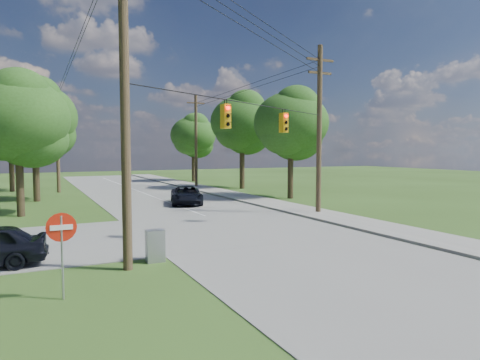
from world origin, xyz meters
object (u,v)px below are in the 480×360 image
pole_sw (124,82)px  pole_north_e (196,140)px  control_cabinet (155,246)px  do_not_enter_sign (62,236)px  pole_ne (319,127)px  pole_north_w (57,138)px  car_main_north (186,195)px

pole_sw → pole_north_e: bearing=65.5°
control_cabinet → do_not_enter_sign: bearing=-138.1°
pole_north_e → control_cabinet: 31.87m
pole_ne → control_cabinet: pole_ne is taller
do_not_enter_sign → pole_ne: bearing=32.6°
pole_north_e → control_cabinet: size_ratio=8.67×
pole_north_e → pole_north_w: 13.90m
pole_sw → pole_north_e: 32.55m
pole_north_w → pole_sw: bearing=-89.2°
pole_ne → pole_north_e: (-0.00, 22.00, -0.34)m
pole_sw → control_cabinet: 5.79m
car_main_north → do_not_enter_sign: size_ratio=2.02×
pole_sw → do_not_enter_sign: size_ratio=5.10×
control_cabinet → pole_north_e: bearing=68.8°
pole_ne → car_main_north: 11.09m
pole_ne → pole_north_w: pole_ne is taller
pole_sw → pole_north_e: pole_sw is taller
pole_north_e → pole_north_w: same height
pole_ne → pole_north_w: size_ratio=1.05×
car_main_north → pole_ne: bearing=-37.3°
pole_north_w → do_not_enter_sign: 31.96m
pole_sw → pole_ne: pole_sw is taller
pole_sw → car_main_north: pole_sw is taller
pole_north_e → car_main_north: size_ratio=2.10×
pole_north_e → do_not_enter_sign: bearing=-116.3°
car_main_north → control_cabinet: car_main_north is taller
pole_sw → pole_ne: (13.50, 7.60, -0.76)m
pole_sw → do_not_enter_sign: bearing=-135.3°
car_main_north → do_not_enter_sign: bearing=-102.7°
pole_north_e → pole_north_w: size_ratio=1.00×
pole_ne → do_not_enter_sign: pole_ne is taller
pole_sw → do_not_enter_sign: 5.44m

